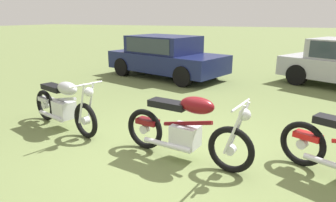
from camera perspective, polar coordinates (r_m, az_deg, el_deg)
ground_plane at (r=4.83m, az=2.57°, el=-9.77°), size 120.00×120.00×0.00m
motorcycle_silver at (r=6.00m, az=-19.13°, el=-0.62°), size 1.99×0.91×1.02m
motorcycle_maroon at (r=4.44m, az=3.33°, el=-5.22°), size 2.11×0.67×1.02m
car_navy at (r=10.64m, az=-0.52°, el=8.82°), size 4.49×2.94×1.43m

